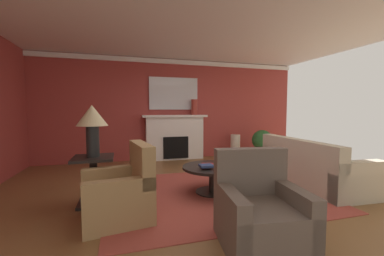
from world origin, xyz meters
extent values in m
plane|color=brown|center=(0.00, 0.00, 0.00)|extent=(9.22, 9.22, 0.00)
cube|color=#9E3833|center=(0.00, 2.90, 1.40)|extent=(7.70, 0.12, 2.80)
cube|color=white|center=(0.00, 0.30, 2.83)|extent=(7.70, 6.28, 0.06)
cube|color=white|center=(0.00, 2.82, 2.72)|extent=(7.70, 0.08, 0.12)
cube|color=#993D33|center=(0.07, -0.21, 0.01)|extent=(3.35, 2.75, 0.01)
cube|color=white|center=(0.07, 2.69, 0.59)|extent=(1.60, 0.25, 1.19)
cube|color=black|center=(0.07, 2.67, 0.35)|extent=(0.70, 0.26, 0.60)
cube|color=white|center=(0.07, 2.66, 1.22)|extent=(1.80, 0.35, 0.06)
cube|color=silver|center=(0.07, 2.81, 1.84)|extent=(1.38, 0.04, 0.89)
cube|color=#BCB299|center=(2.05, -0.27, 0.23)|extent=(1.03, 2.15, 0.45)
cube|color=#BCB299|center=(1.70, -0.25, 0.65)|extent=(0.33, 2.11, 0.40)
cube|color=#BCB299|center=(1.99, -1.22, 0.31)|extent=(0.91, 0.25, 0.62)
cube|color=#BCB299|center=(2.11, 0.68, 0.31)|extent=(0.91, 0.25, 0.62)
cube|color=#9E7A4C|center=(-1.44, -0.80, 0.22)|extent=(0.91, 0.91, 0.44)
cube|color=#9E7A4C|center=(-1.12, -0.75, 0.70)|extent=(0.27, 0.81, 0.51)
cube|color=#9E7A4C|center=(-1.49, -0.47, 0.30)|extent=(0.81, 0.25, 0.60)
cube|color=#9E7A4C|center=(-1.39, -1.12, 0.30)|extent=(0.81, 0.25, 0.60)
cube|color=brown|center=(-0.03, -1.85, 0.22)|extent=(0.90, 0.90, 0.44)
cube|color=brown|center=(0.01, -1.53, 0.70)|extent=(0.81, 0.27, 0.51)
cube|color=brown|center=(-0.36, -1.80, 0.30)|extent=(0.25, 0.81, 0.60)
cube|color=brown|center=(0.29, -1.89, 0.30)|extent=(0.25, 0.81, 0.60)
cylinder|color=black|center=(0.07, -0.21, 0.43)|extent=(1.00, 1.00, 0.04)
cylinder|color=black|center=(0.07, -0.21, 0.21)|extent=(0.12, 0.12, 0.41)
cylinder|color=black|center=(0.07, -0.21, 0.01)|extent=(0.56, 0.56, 0.03)
cube|color=black|center=(-1.76, -0.16, 0.68)|extent=(0.56, 0.56, 0.04)
cube|color=black|center=(-1.76, -0.16, 0.33)|extent=(0.10, 0.10, 0.66)
cube|color=black|center=(-1.76, -0.16, 0.02)|extent=(0.45, 0.45, 0.04)
cylinder|color=black|center=(-1.76, -0.16, 0.92)|extent=(0.18, 0.18, 0.45)
cone|color=#C6B284|center=(-1.76, -0.16, 1.30)|extent=(0.44, 0.44, 0.30)
cylinder|color=#9E3328|center=(0.62, 2.64, 1.46)|extent=(0.17, 0.17, 0.43)
cylinder|color=beige|center=(1.78, 2.39, 0.34)|extent=(0.27, 0.27, 0.68)
cube|color=maroon|center=(0.00, -0.17, 0.47)|extent=(0.25, 0.24, 0.03)
cube|color=navy|center=(-0.09, -0.35, 0.50)|extent=(0.21, 0.19, 0.03)
cylinder|color=#BCB29E|center=(2.38, 1.95, 0.15)|extent=(0.32, 0.32, 0.30)
sphere|color=#28602D|center=(2.38, 1.95, 0.55)|extent=(0.56, 0.56, 0.56)
camera|label=1|loc=(-1.36, -3.90, 1.37)|focal=22.65mm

